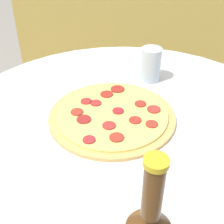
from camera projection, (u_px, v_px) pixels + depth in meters
name	position (u px, v px, depth m)	size (l,w,h in m)	color
table	(126.00, 169.00, 0.96)	(1.06, 1.06, 0.75)	silver
fence_panel	(125.00, 6.00, 1.75)	(1.26, 0.04, 1.49)	gold
pizza	(112.00, 115.00, 0.88)	(0.36, 0.36, 0.02)	tan
drinking_glass	(151.00, 64.00, 1.03)	(0.07, 0.07, 0.11)	#ADBCC6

